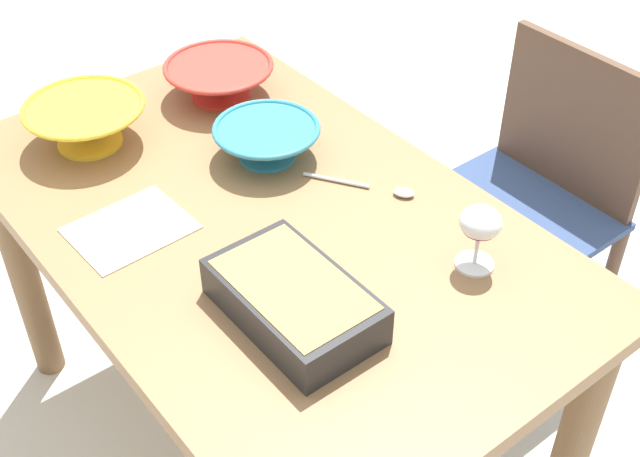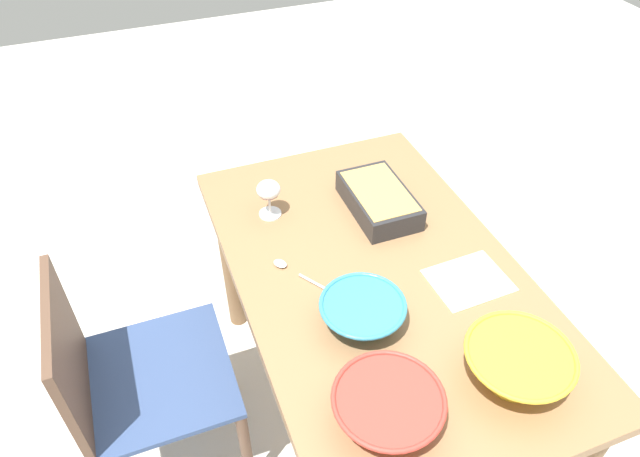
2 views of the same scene
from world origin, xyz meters
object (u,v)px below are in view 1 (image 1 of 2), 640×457
object	(u,v)px
dining_table	(265,260)
small_bowl	(86,122)
napkin	(130,229)
casserole_dish	(294,299)
wine_glass	(480,226)
chair	(530,197)
serving_spoon	(381,188)
mixing_bowl	(219,78)
serving_bowl	(267,140)

from	to	relation	value
dining_table	small_bowl	size ratio (longest dim) A/B	5.00
napkin	casserole_dish	bearing A→B (deg)	-164.40
wine_glass	small_bowl	bearing A→B (deg)	24.84
chair	serving_spoon	distance (m)	0.60
wine_glass	casserole_dish	distance (m)	0.36
dining_table	chair	world-z (taller)	chair
chair	serving_spoon	xyz separation A→B (m)	(-0.00, 0.53, 0.27)
dining_table	mixing_bowl	distance (m)	0.50
dining_table	napkin	xyz separation A→B (m)	(0.12, 0.23, 0.12)
serving_bowl	napkin	xyz separation A→B (m)	(-0.03, 0.35, -0.04)
wine_glass	small_bowl	size ratio (longest dim) A/B	0.49
wine_glass	small_bowl	world-z (taller)	wine_glass
chair	wine_glass	world-z (taller)	wine_glass
chair	serving_spoon	bearing A→B (deg)	90.09
mixing_bowl	napkin	distance (m)	0.52
chair	serving_bowl	bearing A→B (deg)	69.24
mixing_bowl	small_bowl	xyz separation A→B (m)	(0.01, 0.34, 0.01)
wine_glass	mixing_bowl	size ratio (longest dim) A/B	0.50
serving_bowl	serving_spoon	bearing A→B (deg)	-155.33
casserole_dish	chair	bearing A→B (deg)	-78.66
serving_bowl	wine_glass	bearing A→B (deg)	-169.43
mixing_bowl	dining_table	bearing A→B (deg)	156.93
casserole_dish	small_bowl	bearing A→B (deg)	2.67
dining_table	serving_bowl	bearing A→B (deg)	-38.50
mixing_bowl	serving_bowl	world-z (taller)	mixing_bowl
serving_spoon	napkin	size ratio (longest dim) A/B	0.95
casserole_dish	napkin	bearing A→B (deg)	15.60
small_bowl	serving_bowl	world-z (taller)	small_bowl
wine_glass	napkin	bearing A→B (deg)	42.67
wine_glass	chair	bearing A→B (deg)	-62.90
mixing_bowl	serving_bowl	xyz separation A→B (m)	(-0.28, 0.06, -0.00)
chair	mixing_bowl	bearing A→B (deg)	48.09
dining_table	mixing_bowl	bearing A→B (deg)	-23.07
mixing_bowl	serving_spoon	bearing A→B (deg)	-174.37
dining_table	casserole_dish	distance (m)	0.33
dining_table	serving_spoon	xyz separation A→B (m)	(-0.09, -0.24, 0.13)
casserole_dish	dining_table	bearing A→B (deg)	-24.43
chair	mixing_bowl	size ratio (longest dim) A/B	3.25
mixing_bowl	casserole_dish	bearing A→B (deg)	156.41
wine_glass	small_bowl	xyz separation A→B (m)	(0.81, 0.38, -0.04)
chair	napkin	world-z (taller)	chair
serving_bowl	dining_table	bearing A→B (deg)	141.50
wine_glass	napkin	xyz separation A→B (m)	(0.49, 0.45, -0.09)
wine_glass	casserole_dish	world-z (taller)	wine_glass
dining_table	wine_glass	bearing A→B (deg)	-148.65
serving_spoon	napkin	distance (m)	0.51
chair	napkin	distance (m)	1.05
chair	serving_bowl	distance (m)	0.75
chair	small_bowl	size ratio (longest dim) A/B	3.19
dining_table	casserole_dish	size ratio (longest dim) A/B	4.37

